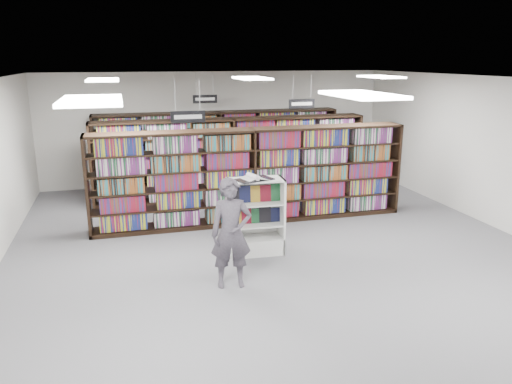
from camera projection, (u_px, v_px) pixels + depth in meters
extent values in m
plane|color=#4F4F54|center=(279.00, 254.00, 9.41)|extent=(12.00, 12.00, 0.00)
cube|color=silver|center=(282.00, 80.00, 8.58)|extent=(10.00, 12.00, 0.10)
cube|color=silver|center=(217.00, 128.00, 14.58)|extent=(10.00, 0.10, 3.20)
cube|color=silver|center=(511.00, 157.00, 10.27)|extent=(0.10, 12.00, 3.20)
cube|color=black|center=(252.00, 176.00, 11.00)|extent=(7.00, 0.60, 2.10)
cube|color=maroon|center=(252.00, 176.00, 11.00)|extent=(6.88, 0.42, 1.98)
cube|color=black|center=(232.00, 159.00, 12.86)|extent=(7.00, 0.60, 2.10)
cube|color=maroon|center=(232.00, 159.00, 12.86)|extent=(6.88, 0.42, 1.98)
cube|color=black|center=(219.00, 148.00, 14.44)|extent=(7.00, 0.60, 2.10)
cube|color=maroon|center=(219.00, 148.00, 14.44)|extent=(6.88, 0.42, 1.98)
cylinder|color=#B2B2B7|center=(175.00, 95.00, 9.14)|extent=(0.01, 0.01, 0.58)
cylinder|color=#B2B2B7|center=(199.00, 95.00, 9.26)|extent=(0.01, 0.01, 0.58)
cube|color=black|center=(188.00, 117.00, 9.31)|extent=(0.65, 0.02, 0.22)
cube|color=white|center=(188.00, 117.00, 9.29)|extent=(0.52, 0.00, 0.08)
cylinder|color=#B2B2B7|center=(293.00, 87.00, 11.77)|extent=(0.01, 0.01, 0.58)
cylinder|color=#B2B2B7|center=(311.00, 87.00, 11.88)|extent=(0.01, 0.01, 0.58)
cube|color=black|center=(302.00, 104.00, 11.93)|extent=(0.65, 0.02, 0.22)
cube|color=white|center=(302.00, 104.00, 11.92)|extent=(0.52, 0.00, 0.08)
cylinder|color=#B2B2B7|center=(196.00, 84.00, 13.12)|extent=(0.01, 0.01, 0.58)
cylinder|color=#B2B2B7|center=(213.00, 84.00, 13.24)|extent=(0.01, 0.01, 0.58)
cube|color=black|center=(205.00, 99.00, 13.29)|extent=(0.65, 0.02, 0.22)
cube|color=white|center=(205.00, 99.00, 13.27)|extent=(0.52, 0.00, 0.08)
cube|color=white|center=(91.00, 101.00, 5.03)|extent=(0.60, 1.20, 0.04)
cube|color=white|center=(362.00, 95.00, 5.79)|extent=(0.60, 1.20, 0.04)
cube|color=white|center=(103.00, 80.00, 9.69)|extent=(0.60, 1.20, 0.04)
cube|color=white|center=(252.00, 78.00, 10.45)|extent=(0.60, 1.20, 0.04)
cube|color=white|center=(381.00, 77.00, 11.21)|extent=(0.60, 1.20, 0.04)
cube|color=white|center=(256.00, 245.00, 9.42)|extent=(1.06, 0.57, 0.31)
cube|color=white|center=(229.00, 218.00, 9.17)|extent=(0.07, 0.52, 1.44)
cube|color=white|center=(281.00, 215.00, 9.37)|extent=(0.07, 0.52, 1.44)
cube|color=white|center=(253.00, 213.00, 9.50)|extent=(1.03, 0.09, 1.44)
cube|color=white|center=(256.00, 180.00, 9.09)|extent=(1.06, 0.57, 0.03)
cube|color=white|center=(256.00, 224.00, 9.31)|extent=(0.97, 0.53, 0.02)
cube|color=white|center=(256.00, 203.00, 9.20)|extent=(0.97, 0.53, 0.02)
cube|color=black|center=(234.00, 195.00, 9.13)|extent=(0.21, 0.08, 0.31)
cube|color=#12163A|center=(245.00, 194.00, 9.17)|extent=(0.21, 0.08, 0.31)
cube|color=#B98D24|center=(255.00, 194.00, 9.21)|extent=(0.21, 0.08, 0.31)
cube|color=maroon|center=(265.00, 193.00, 9.25)|extent=(0.21, 0.08, 0.31)
cube|color=#1A542C|center=(276.00, 193.00, 9.29)|extent=(0.21, 0.08, 0.31)
cube|color=#B98D24|center=(235.00, 217.00, 9.24)|extent=(0.23, 0.07, 0.29)
cube|color=maroon|center=(245.00, 216.00, 9.28)|extent=(0.23, 0.07, 0.29)
cube|color=#1A542C|center=(255.00, 216.00, 9.32)|extent=(0.23, 0.07, 0.29)
cube|color=black|center=(265.00, 215.00, 9.36)|extent=(0.23, 0.07, 0.29)
cube|color=#12163A|center=(274.00, 214.00, 9.39)|extent=(0.23, 0.07, 0.29)
cube|color=black|center=(254.00, 179.00, 9.02)|extent=(0.75, 0.56, 0.02)
cube|color=silver|center=(246.00, 179.00, 8.97)|extent=(0.39, 0.43, 0.06)
cube|color=silver|center=(263.00, 178.00, 9.06)|extent=(0.38, 0.42, 0.08)
cylinder|color=silver|center=(253.00, 176.00, 9.00)|extent=(0.20, 0.35, 0.10)
imported|color=#4B4650|center=(231.00, 233.00, 7.88)|extent=(0.69, 0.50, 1.79)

